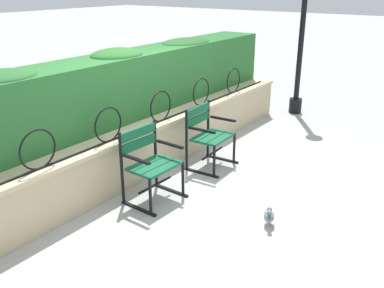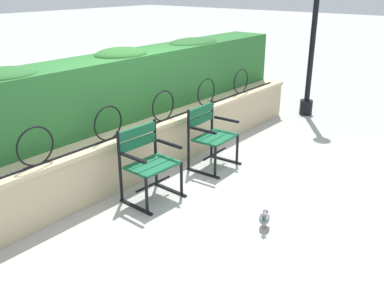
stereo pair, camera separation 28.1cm
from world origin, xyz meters
name	(u,v)px [view 1 (the left image)]	position (x,y,z in m)	size (l,w,h in m)	color
ground_plane	(196,186)	(0.00, 0.00, 0.00)	(60.00, 60.00, 0.00)	#ADADA8
stone_wall	(148,148)	(0.00, 0.79, 0.34)	(6.70, 0.41, 0.66)	#C6B289
iron_arch_fence	(138,116)	(-0.23, 0.72, 0.85)	(6.17, 0.02, 0.42)	black
hedge_row	(117,86)	(0.00, 1.31, 1.11)	(6.56, 0.69, 0.94)	#2D7033
park_chair_left	(149,162)	(-0.59, 0.25, 0.47)	(0.62, 0.54, 0.87)	#145B38
park_chair_right	(208,134)	(0.61, 0.23, 0.46)	(0.63, 0.55, 0.85)	#145B38
pigeon_near_chairs	(269,216)	(-0.31, -1.16, 0.11)	(0.28, 0.18, 0.22)	gray
lamppost	(303,25)	(3.74, 0.26, 1.67)	(0.28, 0.28, 3.22)	black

